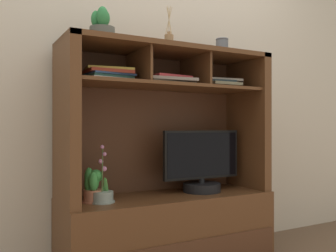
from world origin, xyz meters
The scene contains 11 objects.
back_wall centered at (0.00, 0.27, 1.40)m, with size 6.00×0.02×2.80m, color beige.
media_console centered at (0.00, 0.01, 0.43)m, with size 1.35×0.51×1.39m.
tv_monitor centered at (0.25, -0.01, 0.63)m, with size 0.57×0.25×0.41m.
potted_orchid centered at (-0.44, -0.03, 0.51)m, with size 0.14×0.14×0.33m.
potted_fern centered at (-0.49, 0.00, 0.56)m, with size 0.13×0.13×0.20m.
magazine_stack_left centered at (-0.02, -0.03, 1.18)m, with size 0.35×0.28×0.05m.
magazine_stack_centre centered at (-0.40, 0.02, 1.20)m, with size 0.34×0.29×0.08m.
magazine_stack_right centered at (0.39, 0.03, 1.19)m, with size 0.35×0.29×0.07m.
diffuser_bottle centered at (0.00, -0.01, 1.44)m, with size 0.06×0.06×0.27m.
potted_succulent centered at (-0.44, -0.01, 1.46)m, with size 0.17×0.17×0.18m.
ceramic_vase centered at (0.44, 0.02, 1.45)m, with size 0.09×0.09×0.12m.
Camera 1 is at (-1.12, -2.07, 0.90)m, focal length 39.55 mm.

